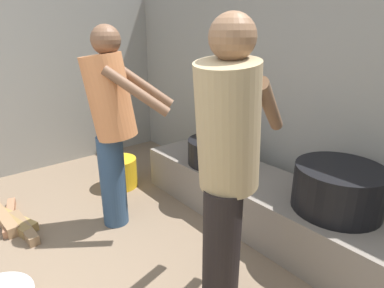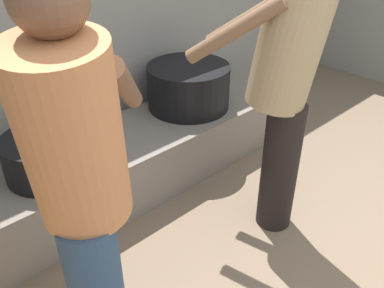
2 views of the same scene
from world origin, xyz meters
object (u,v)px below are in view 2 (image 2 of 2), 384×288
(cooking_pot_main, at_px, (48,154))
(cook_in_tan_shirt, at_px, (285,78))
(cooking_pot_secondary, at_px, (188,86))
(cook_in_orange_shirt, at_px, (81,183))

(cooking_pot_main, distance_m, cook_in_tan_shirt, 1.28)
(cooking_pot_secondary, height_order, cook_in_tan_shirt, cook_in_tan_shirt)
(cooking_pot_main, xyz_separation_m, cook_in_tan_shirt, (0.92, -0.79, 0.41))
(cooking_pot_main, height_order, cook_in_tan_shirt, cook_in_tan_shirt)
(cooking_pot_secondary, bearing_deg, cook_in_tan_shirt, -100.76)
(cooking_pot_secondary, distance_m, cook_in_orange_shirt, 1.64)
(cook_in_orange_shirt, bearing_deg, cooking_pot_secondary, 35.32)
(cooking_pot_secondary, bearing_deg, cooking_pot_main, -175.27)
(cooking_pot_secondary, distance_m, cook_in_tan_shirt, 0.97)
(cook_in_orange_shirt, height_order, cook_in_tan_shirt, cook_in_tan_shirt)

